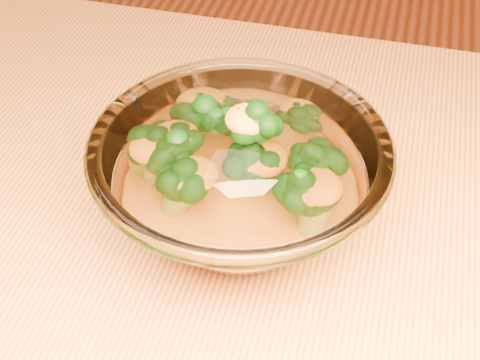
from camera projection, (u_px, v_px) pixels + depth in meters
glass_bowl at (240, 185)px, 0.50m from camera, size 0.22×0.22×0.10m
cheese_sauce at (240, 204)px, 0.51m from camera, size 0.13×0.13×0.04m
broccoli_heap at (232, 157)px, 0.50m from camera, size 0.16×0.13×0.08m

